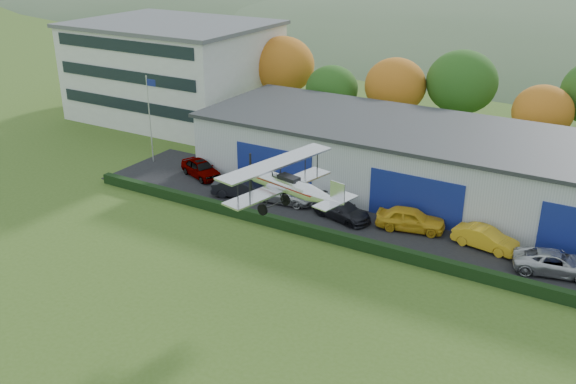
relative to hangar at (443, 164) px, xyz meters
The scene contains 16 objects.
ground 28.55m from the hangar, 100.13° to the right, with size 300.00×300.00×0.00m, color #3F5C1D.
apron 7.72m from the hangar, 105.99° to the right, with size 48.00×9.00×0.05m, color black.
hedge 12.16m from the hangar, 99.64° to the right, with size 46.00×0.60×0.80m, color black.
hangar is the anchor object (origin of this frame).
office_block 33.84m from the hangar, 167.99° to the left, with size 20.60×15.60×10.40m.
flagpole 25.68m from the hangar, 166.49° to the right, with size 1.05×0.10×8.00m.
tree_belt 13.63m from the hangar, 108.16° to the left, with size 75.70×13.22×10.12m.
distant_hills 113.51m from the hangar, 94.79° to the left, with size 430.00×196.00×56.00m.
car_0 20.13m from the hangar, 160.32° to the right, with size 1.81×4.49×1.53m, color gray.
car_1 16.02m from the hangar, 147.64° to the right, with size 1.62×4.66×1.54m, color black.
car_2 12.66m from the hangar, 142.41° to the right, with size 2.23×4.83×1.34m, color silver.
car_3 9.66m from the hangar, 120.41° to the right, with size 1.93×4.75×1.38m, color black.
car_4 7.57m from the hangar, 88.11° to the right, with size 1.94×4.83×1.65m, color gold.
car_5 9.48m from the hangar, 53.39° to the right, with size 1.51×4.34×1.43m, color gold.
car_6 13.39m from the hangar, 40.07° to the right, with size 2.33×5.06×1.41m, color silver.
biplane 18.50m from the hangar, 101.20° to the right, with size 7.31×8.32×3.10m.
Camera 1 is at (18.52, -18.67, 20.04)m, focal length 39.64 mm.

